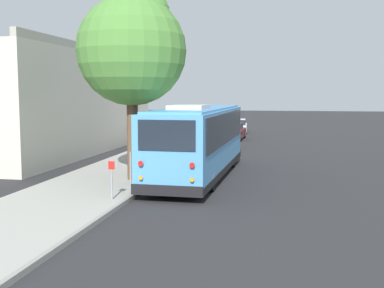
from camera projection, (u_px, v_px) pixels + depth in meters
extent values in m
plane|color=#28282B|center=(202.00, 174.00, 22.13)|extent=(160.00, 160.00, 0.00)
cube|color=#A3A099|center=(124.00, 170.00, 22.83)|extent=(80.00, 4.21, 0.15)
cube|color=gray|center=(169.00, 172.00, 22.42)|extent=(80.00, 0.14, 0.15)
cube|color=#4C93D1|center=(198.00, 141.00, 21.22)|extent=(10.57, 2.77, 2.72)
cube|color=black|center=(198.00, 168.00, 21.35)|extent=(10.63, 2.82, 0.28)
cube|color=black|center=(198.00, 127.00, 21.16)|extent=(9.72, 2.83, 1.29)
cube|color=black|center=(218.00, 121.00, 26.29)|extent=(0.09, 2.17, 1.36)
cube|color=black|center=(166.00, 135.00, 16.02)|extent=(0.09, 1.99, 1.04)
cube|color=black|center=(218.00, 109.00, 26.22)|extent=(0.09, 1.79, 0.22)
cube|color=#4C93D1|center=(199.00, 109.00, 21.07)|extent=(9.92, 2.52, 0.10)
cube|color=silver|center=(189.00, 107.00, 19.24)|extent=(1.97, 1.46, 0.20)
cube|color=black|center=(218.00, 153.00, 26.50)|extent=(0.17, 2.50, 0.36)
cube|color=black|center=(167.00, 191.00, 16.19)|extent=(0.17, 2.50, 0.36)
cylinder|color=red|center=(140.00, 163.00, 16.24)|extent=(0.03, 0.18, 0.18)
cylinder|color=orange|center=(141.00, 178.00, 16.29)|extent=(0.03, 0.14, 0.14)
cylinder|color=red|center=(192.00, 165.00, 15.85)|extent=(0.03, 0.18, 0.18)
cylinder|color=orange|center=(192.00, 180.00, 15.90)|extent=(0.03, 0.14, 0.14)
cube|color=white|center=(203.00, 149.00, 26.71)|extent=(0.05, 0.32, 0.18)
cube|color=white|center=(233.00, 150.00, 26.36)|extent=(0.05, 0.32, 0.18)
cube|color=black|center=(192.00, 116.00, 26.22)|extent=(0.06, 0.10, 0.24)
cylinder|color=black|center=(190.00, 156.00, 24.59)|extent=(0.99, 0.33, 0.98)
cylinder|color=slate|center=(190.00, 156.00, 24.59)|extent=(0.45, 0.33, 0.44)
cylinder|color=black|center=(232.00, 158.00, 24.13)|extent=(0.99, 0.33, 0.98)
cylinder|color=slate|center=(232.00, 158.00, 24.13)|extent=(0.45, 0.33, 0.44)
cylinder|color=black|center=(156.00, 177.00, 18.71)|extent=(0.99, 0.33, 0.98)
cylinder|color=slate|center=(156.00, 177.00, 18.71)|extent=(0.45, 0.33, 0.44)
cylinder|color=black|center=(211.00, 179.00, 18.25)|extent=(0.99, 0.33, 0.98)
cylinder|color=slate|center=(211.00, 179.00, 18.25)|extent=(0.45, 0.33, 0.44)
cube|color=slate|center=(219.00, 142.00, 32.23)|extent=(4.60, 1.79, 0.62)
cube|color=black|center=(219.00, 134.00, 32.06)|extent=(2.20, 1.48, 0.48)
cube|color=slate|center=(219.00, 130.00, 32.03)|extent=(2.11, 1.45, 0.05)
cube|color=black|center=(222.00, 141.00, 34.51)|extent=(0.13, 1.59, 0.20)
cube|color=black|center=(215.00, 149.00, 30.00)|extent=(0.13, 1.59, 0.20)
cylinder|color=black|center=(211.00, 142.00, 33.78)|extent=(0.63, 0.22, 0.63)
cylinder|color=slate|center=(211.00, 142.00, 33.78)|extent=(0.29, 0.23, 0.28)
cylinder|color=black|center=(232.00, 142.00, 33.55)|extent=(0.63, 0.22, 0.63)
cylinder|color=slate|center=(232.00, 142.00, 33.55)|extent=(0.29, 0.23, 0.28)
cylinder|color=black|center=(205.00, 146.00, 30.95)|extent=(0.63, 0.22, 0.63)
cylinder|color=slate|center=(205.00, 146.00, 30.95)|extent=(0.29, 0.23, 0.28)
cylinder|color=black|center=(228.00, 147.00, 30.72)|extent=(0.63, 0.22, 0.63)
cylinder|color=slate|center=(228.00, 147.00, 30.72)|extent=(0.29, 0.23, 0.28)
cube|color=maroon|center=(233.00, 133.00, 38.71)|extent=(4.34, 1.84, 0.66)
cube|color=black|center=(233.00, 126.00, 38.54)|extent=(2.07, 1.55, 0.48)
cube|color=maroon|center=(233.00, 123.00, 38.52)|extent=(1.99, 1.51, 0.05)
cube|color=black|center=(236.00, 134.00, 40.85)|extent=(0.12, 1.68, 0.20)
cube|color=black|center=(229.00, 138.00, 36.62)|extent=(0.12, 1.68, 0.20)
cylinder|color=black|center=(225.00, 134.00, 40.22)|extent=(0.68, 0.22, 0.68)
cylinder|color=slate|center=(225.00, 134.00, 40.22)|extent=(0.31, 0.23, 0.30)
cylinder|color=black|center=(244.00, 134.00, 39.88)|extent=(0.68, 0.22, 0.68)
cylinder|color=slate|center=(244.00, 134.00, 39.88)|extent=(0.31, 0.23, 0.30)
cylinder|color=black|center=(220.00, 136.00, 37.58)|extent=(0.68, 0.22, 0.68)
cylinder|color=slate|center=(220.00, 136.00, 37.58)|extent=(0.31, 0.23, 0.30)
cylinder|color=black|center=(240.00, 137.00, 37.24)|extent=(0.68, 0.22, 0.68)
cylinder|color=slate|center=(240.00, 137.00, 37.24)|extent=(0.31, 0.23, 0.30)
cube|color=silver|center=(238.00, 128.00, 45.28)|extent=(4.43, 1.94, 0.61)
cube|color=black|center=(238.00, 122.00, 45.11)|extent=(2.14, 1.56, 0.48)
cube|color=silver|center=(238.00, 119.00, 45.09)|extent=(2.06, 1.52, 0.05)
cube|color=black|center=(238.00, 128.00, 47.46)|extent=(0.19, 1.60, 0.20)
cube|color=black|center=(237.00, 132.00, 43.15)|extent=(0.19, 1.60, 0.20)
cylinder|color=black|center=(231.00, 128.00, 46.74)|extent=(0.63, 0.24, 0.62)
cylinder|color=slate|center=(231.00, 128.00, 46.74)|extent=(0.29, 0.24, 0.28)
cylinder|color=black|center=(246.00, 128.00, 46.56)|extent=(0.63, 0.24, 0.62)
cylinder|color=slate|center=(246.00, 128.00, 46.56)|extent=(0.29, 0.24, 0.28)
cylinder|color=black|center=(229.00, 130.00, 44.04)|extent=(0.63, 0.24, 0.62)
cylinder|color=slate|center=(229.00, 130.00, 44.04)|extent=(0.29, 0.24, 0.28)
cylinder|color=black|center=(246.00, 130.00, 43.86)|extent=(0.63, 0.24, 0.62)
cylinder|color=slate|center=(246.00, 130.00, 43.86)|extent=(0.29, 0.24, 0.28)
cylinder|color=brown|center=(133.00, 135.00, 19.84)|extent=(0.46, 0.46, 3.73)
sphere|color=#4C8438|center=(131.00, 51.00, 19.48)|extent=(4.47, 4.47, 4.47)
sphere|color=#528F3C|center=(135.00, 16.00, 19.87)|extent=(2.90, 2.90, 2.90)
cylinder|color=gray|center=(112.00, 184.00, 16.21)|extent=(0.06, 0.06, 1.02)
cube|color=red|center=(111.00, 165.00, 16.14)|extent=(0.02, 0.22, 0.28)
cylinder|color=gray|center=(131.00, 170.00, 18.18)|extent=(0.06, 0.06, 1.37)
cylinder|color=#99999E|center=(191.00, 146.00, 29.50)|extent=(0.22, 0.22, 0.65)
sphere|color=#99999E|center=(191.00, 140.00, 29.46)|extent=(0.20, 0.20, 0.20)
cube|color=beige|center=(41.00, 104.00, 30.81)|extent=(19.69, 8.61, 6.09)
cube|color=#A9A497|center=(101.00, 51.00, 29.69)|extent=(19.69, 0.30, 0.40)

